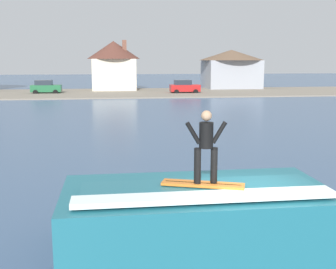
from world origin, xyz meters
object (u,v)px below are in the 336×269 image
object	(u,v)px
car_near_shore	(46,87)
car_far_shore	(184,87)
surfboard	(203,184)
house_gabled_white	(231,67)
wave_crest	(196,216)
surfer	(206,143)
house_small_cottage	(114,63)

from	to	relation	value
car_near_shore	car_far_shore	xyz separation A→B (m)	(18.48, -1.82, 0.00)
surfboard	house_gabled_white	size ratio (longest dim) A/B	0.19
wave_crest	surfer	size ratio (longest dim) A/B	3.81
surfer	house_small_cottage	world-z (taller)	house_small_cottage
car_near_shore	house_gabled_white	distance (m)	28.56
surfer	house_small_cottage	xyz separation A→B (m)	(-1.39, 55.01, 1.38)
surfboard	house_gabled_white	xyz separation A→B (m)	(17.04, 56.97, 1.72)
car_far_shore	house_gabled_white	distance (m)	13.01
surfer	car_far_shore	world-z (taller)	surfer
wave_crest	car_far_shore	size ratio (longest dim) A/B	1.60
wave_crest	house_small_cottage	xyz separation A→B (m)	(-1.27, 54.64, 3.25)
wave_crest	house_small_cottage	size ratio (longest dim) A/B	0.83
car_near_shore	surfboard	bearing A→B (deg)	-78.09
wave_crest	house_small_cottage	world-z (taller)	house_small_cottage
car_far_shore	wave_crest	bearing A→B (deg)	-99.61
surfboard	surfer	world-z (taller)	surfer
surfboard	house_gabled_white	bearing A→B (deg)	73.35
surfer	car_near_shore	xyz separation A→B (m)	(-10.55, 49.76, -1.71)
house_gabled_white	surfboard	bearing A→B (deg)	-106.65
surfboard	car_far_shore	xyz separation A→B (m)	(7.99, 47.94, -0.74)
surfboard	car_near_shore	bearing A→B (deg)	101.91
wave_crest	surfboard	world-z (taller)	surfboard
wave_crest	surfboard	bearing A→B (deg)	-80.25
car_near_shore	car_far_shore	world-z (taller)	same
car_near_shore	house_gabled_white	size ratio (longest dim) A/B	0.39
car_near_shore	house_small_cottage	distance (m)	11.00
house_small_cottage	house_gabled_white	bearing A→B (deg)	6.08
wave_crest	house_gabled_white	xyz separation A→B (m)	(17.10, 56.60, 2.62)
surfboard	house_small_cottage	distance (m)	55.08
car_far_shore	house_gabled_white	bearing A→B (deg)	44.93
surfboard	house_small_cottage	xyz separation A→B (m)	(-1.33, 55.01, 2.35)
surfboard	car_far_shore	distance (m)	48.61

